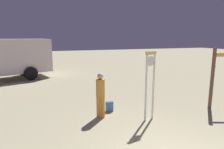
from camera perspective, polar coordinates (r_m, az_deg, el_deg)
standing_clock at (r=6.81m, az=10.90°, el=-1.62°), size 0.42×0.16×2.39m
arrow_sign at (r=8.84m, az=28.86°, el=1.54°), size 0.93×0.50×2.46m
person_near_clock at (r=7.01m, az=-3.36°, el=-5.37°), size 0.31×0.31×1.63m
backpack at (r=7.79m, az=-0.75°, el=-9.23°), size 0.27×0.19×0.39m
box_truck_near at (r=15.04m, az=-29.52°, el=4.21°), size 7.13×4.15×2.74m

